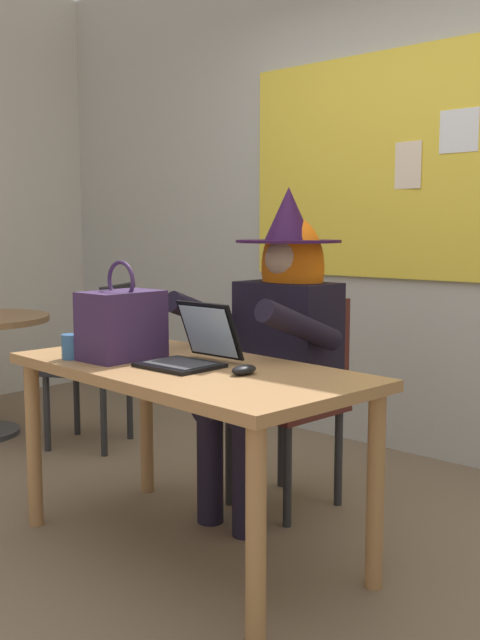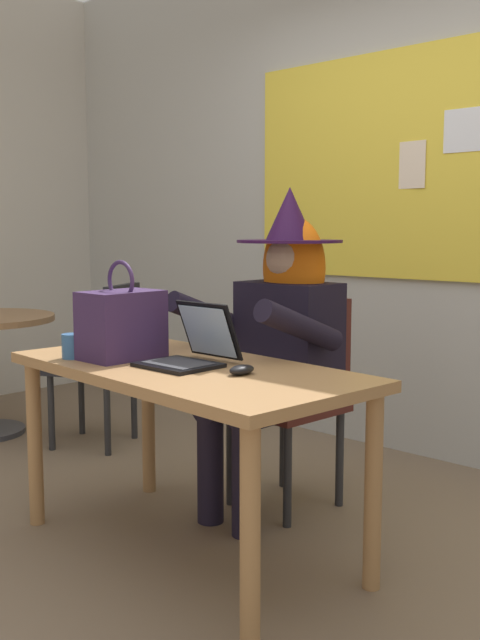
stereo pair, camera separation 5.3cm
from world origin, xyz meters
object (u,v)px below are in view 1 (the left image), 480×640
(laptop, at_px, (191,351))
(chair_spare_by_window, at_px, (101,356))
(desk_main, at_px, (188,390))
(coffee_mug, at_px, (72,347))
(computer_mouse, at_px, (244,370))
(handbag, at_px, (122,324))
(chair_at_desk, at_px, (297,387))
(person_costumed, at_px, (278,328))

(laptop, distance_m, chair_spare_by_window, 1.53)
(desk_main, distance_m, coffee_mug, 0.49)
(computer_mouse, relative_size, coffee_mug, 1.09)
(coffee_mug, bearing_deg, laptop, 27.21)
(coffee_mug, height_order, chair_spare_by_window, chair_spare_by_window)
(handbag, bearing_deg, coffee_mug, -136.55)
(chair_at_desk, xyz_separation_m, coffee_mug, (-0.38, -0.91, 0.25))
(chair_at_desk, height_order, chair_spare_by_window, chair_at_desk)
(chair_at_desk, xyz_separation_m, person_costumed, (-0.01, -0.12, 0.28))
(handbag, distance_m, chair_spare_by_window, 1.34)
(desk_main, relative_size, coffee_mug, 15.24)
(desk_main, height_order, laptop, laptop)
(coffee_mug, xyz_separation_m, chair_spare_by_window, (-0.94, 0.85, -0.25))
(desk_main, bearing_deg, computer_mouse, 1.11)
(computer_mouse, bearing_deg, chair_spare_by_window, 160.25)
(desk_main, height_order, chair_at_desk, chair_at_desk)
(handbag, height_order, chair_spare_by_window, handbag)
(handbag, bearing_deg, desk_main, 15.00)
(desk_main, xyz_separation_m, laptop, (0.01, 0.01, 0.14))
(laptop, height_order, computer_mouse, laptop)
(handbag, xyz_separation_m, coffee_mug, (-0.14, -0.13, -0.09))
(chair_at_desk, relative_size, coffee_mug, 9.65)
(person_costumed, relative_size, computer_mouse, 13.38)
(chair_at_desk, height_order, laptop, laptop)
(laptop, bearing_deg, computer_mouse, -1.99)
(chair_at_desk, xyz_separation_m, computer_mouse, (0.31, -0.70, 0.22))
(desk_main, bearing_deg, chair_at_desk, 93.35)
(desk_main, relative_size, laptop, 4.59)
(laptop, relative_size, coffee_mug, 3.32)
(handbag, bearing_deg, chair_at_desk, 72.92)
(computer_mouse, xyz_separation_m, handbag, (-0.55, -0.08, 0.12))
(desk_main, xyz_separation_m, chair_spare_by_window, (-1.36, 0.64, -0.11))
(computer_mouse, distance_m, chair_spare_by_window, 1.77)
(person_costumed, relative_size, chair_spare_by_window, 1.53)
(desk_main, bearing_deg, chair_spare_by_window, 154.89)
(desk_main, distance_m, laptop, 0.14)
(laptop, xyz_separation_m, computer_mouse, (0.26, -0.01, -0.03))
(desk_main, bearing_deg, laptop, 58.21)
(computer_mouse, distance_m, handbag, 0.57)
(chair_at_desk, relative_size, laptop, 2.91)
(computer_mouse, height_order, handbag, handbag)
(desk_main, xyz_separation_m, computer_mouse, (0.27, 0.01, 0.11))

